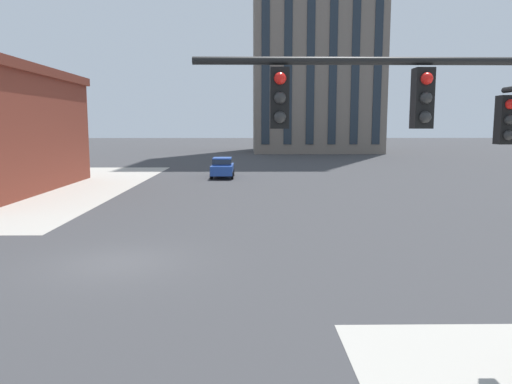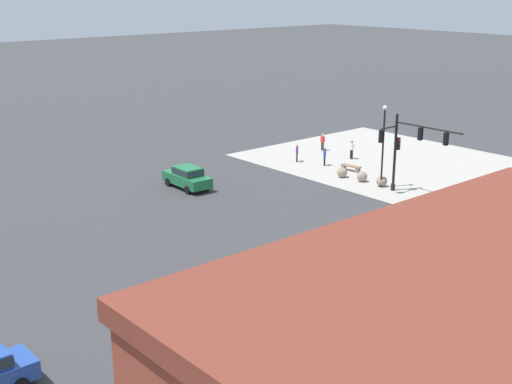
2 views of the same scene
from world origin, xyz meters
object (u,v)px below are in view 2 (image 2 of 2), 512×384
object	(u,v)px
pedestrian_near_bench	(325,156)
pedestrian_walking_east	(323,141)
bench_near_signal	(351,167)
pedestrian_with_bag	(297,152)
traffic_signal_main	(406,145)
street_lamp_corner_near	(383,138)
bollard_sphere_curb_a	(382,181)
bollard_sphere_curb_c	(342,172)
bollard_sphere_curb_b	(362,176)
car_main_northbound_near	(187,177)
pedestrian_at_curb	(352,148)

from	to	relation	value
pedestrian_near_bench	pedestrian_walking_east	world-z (taller)	pedestrian_walking_east
bench_near_signal	pedestrian_with_bag	world-z (taller)	pedestrian_with_bag
traffic_signal_main	street_lamp_corner_near	world-z (taller)	street_lamp_corner_near
bollard_sphere_curb_a	pedestrian_with_bag	bearing A→B (deg)	-1.94
bollard_sphere_curb_c	street_lamp_corner_near	bearing A→B (deg)	-178.04
bollard_sphere_curb_a	pedestrian_with_bag	distance (m)	9.77
bollard_sphere_curb_b	bench_near_signal	size ratio (longest dim) A/B	0.45
bollard_sphere_curb_c	car_main_northbound_near	distance (m)	12.57
traffic_signal_main	pedestrian_walking_east	size ratio (longest dim) A/B	3.64
pedestrian_with_bag	car_main_northbound_near	xyz separation A→B (m)	(-0.39, 11.96, 0.03)
bollard_sphere_curb_c	pedestrian_at_curb	distance (m)	6.23
pedestrian_at_curb	pedestrian_walking_east	bearing A→B (deg)	-5.35
bench_near_signal	pedestrian_near_bench	bearing A→B (deg)	8.19
bollard_sphere_curb_a	bench_near_signal	xyz separation A→B (m)	(4.59, -1.59, -0.09)
traffic_signal_main	bench_near_signal	distance (m)	7.97
traffic_signal_main	bollard_sphere_curb_c	distance (m)	6.93
pedestrian_at_curb	street_lamp_corner_near	size ratio (longest dim) A/B	0.26
pedestrian_walking_east	bollard_sphere_curb_a	bearing A→B (deg)	155.74
traffic_signal_main	bollard_sphere_curb_b	bearing A→B (deg)	-3.62
bollard_sphere_curb_c	street_lamp_corner_near	xyz separation A→B (m)	(-3.89, -0.13, 3.47)
pedestrian_walking_east	pedestrian_near_bench	bearing A→B (deg)	135.89
pedestrian_with_bag	street_lamp_corner_near	size ratio (longest dim) A/B	0.25
pedestrian_near_bench	pedestrian_with_bag	size ratio (longest dim) A/B	0.99
street_lamp_corner_near	bench_near_signal	bearing A→B (deg)	-21.42
pedestrian_near_bench	pedestrian_with_bag	distance (m)	2.64
pedestrian_at_curb	bench_near_signal	bearing A→B (deg)	131.21
pedestrian_with_bag	pedestrian_near_bench	bearing A→B (deg)	-160.59
bollard_sphere_curb_c	bench_near_signal	xyz separation A→B (m)	(0.84, -1.99, -0.09)
bollard_sphere_curb_b	bench_near_signal	distance (m)	3.21
bollard_sphere_curb_c	street_lamp_corner_near	distance (m)	5.22
bench_near_signal	street_lamp_corner_near	distance (m)	6.21
bollard_sphere_curb_c	bollard_sphere_curb_a	bearing A→B (deg)	-173.98
bollard_sphere_curb_a	pedestrian_walking_east	bearing A→B (deg)	-24.26
traffic_signal_main	bench_near_signal	bearing A→B (deg)	-15.99
bollard_sphere_curb_b	pedestrian_at_curb	distance (m)	7.28
bollard_sphere_curb_b	pedestrian_near_bench	world-z (taller)	pedestrian_near_bench
pedestrian_with_bag	car_main_northbound_near	size ratio (longest dim) A/B	0.35
bench_near_signal	pedestrian_near_bench	xyz separation A→B (m)	(2.67, 0.38, 0.56)
bench_near_signal	pedestrian_at_curb	distance (m)	4.17
bollard_sphere_curb_c	pedestrian_walking_east	world-z (taller)	pedestrian_walking_east
traffic_signal_main	car_main_northbound_near	size ratio (longest dim) A/B	1.31
street_lamp_corner_near	car_main_northbound_near	size ratio (longest dim) A/B	1.42
street_lamp_corner_near	car_main_northbound_near	bearing A→B (deg)	50.08
bollard_sphere_curb_a	street_lamp_corner_near	bearing A→B (deg)	118.88
bollard_sphere_curb_c	car_main_northbound_near	bearing A→B (deg)	63.42
traffic_signal_main	pedestrian_near_bench	bearing A→B (deg)	-9.46
bollard_sphere_curb_b	pedestrian_walking_east	xyz separation A→B (m)	(9.36, -5.19, 0.50)
car_main_northbound_near	bollard_sphere_curb_c	bearing A→B (deg)	-116.58
pedestrian_at_curb	car_main_northbound_near	size ratio (longest dim) A/B	0.38
pedestrian_walking_east	bollard_sphere_curb_b	bearing A→B (deg)	151.00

